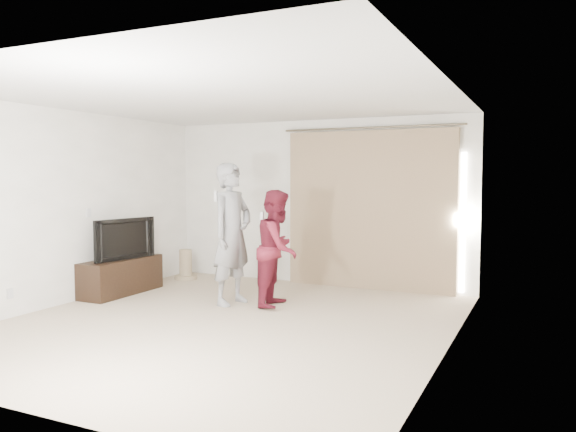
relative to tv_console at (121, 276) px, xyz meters
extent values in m
plane|color=tan|center=(2.27, -0.79, -0.26)|extent=(5.50, 5.50, 0.00)
cube|color=white|center=(2.27, 1.96, 1.04)|extent=(5.00, 0.04, 2.60)
cube|color=white|center=(-0.23, -0.79, 1.04)|extent=(0.04, 5.50, 2.60)
cube|color=silver|center=(-0.22, -0.39, 0.94)|extent=(0.02, 0.08, 0.12)
cube|color=silver|center=(-0.22, -1.69, 0.04)|extent=(0.02, 0.08, 0.12)
cube|color=silver|center=(2.27, -0.79, 2.34)|extent=(5.00, 5.50, 0.01)
cube|color=tan|center=(3.17, 1.89, 0.94)|extent=(2.60, 0.10, 2.40)
cylinder|color=brown|center=(3.17, 1.89, 2.18)|extent=(2.80, 0.03, 0.03)
cube|color=white|center=(4.53, 1.93, 0.79)|extent=(0.08, 0.04, 2.00)
cube|color=black|center=(0.00, 0.00, 0.00)|extent=(0.46, 1.33, 0.51)
imported|color=black|center=(0.00, 0.00, 0.55)|extent=(0.32, 1.04, 0.59)
cylinder|color=tan|center=(0.17, 1.36, -0.23)|extent=(0.37, 0.37, 0.06)
cylinder|color=tan|center=(0.17, 1.36, 0.02)|extent=(0.21, 0.21, 0.43)
imported|color=gray|center=(1.80, 0.12, 0.69)|extent=(0.56, 0.75, 1.89)
cube|color=silver|center=(1.62, 0.02, 1.19)|extent=(0.04, 0.04, 0.14)
cube|color=silver|center=(1.62, 0.24, 1.07)|extent=(0.05, 0.05, 0.09)
imported|color=maroon|center=(2.40, 0.29, 0.51)|extent=(0.68, 0.82, 1.53)
cube|color=silver|center=(2.22, 0.19, 0.92)|extent=(0.04, 0.04, 0.14)
cube|color=silver|center=(2.22, 0.41, 0.82)|extent=(0.05, 0.05, 0.09)
camera|label=1|loc=(5.64, -6.31, 1.45)|focal=35.00mm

